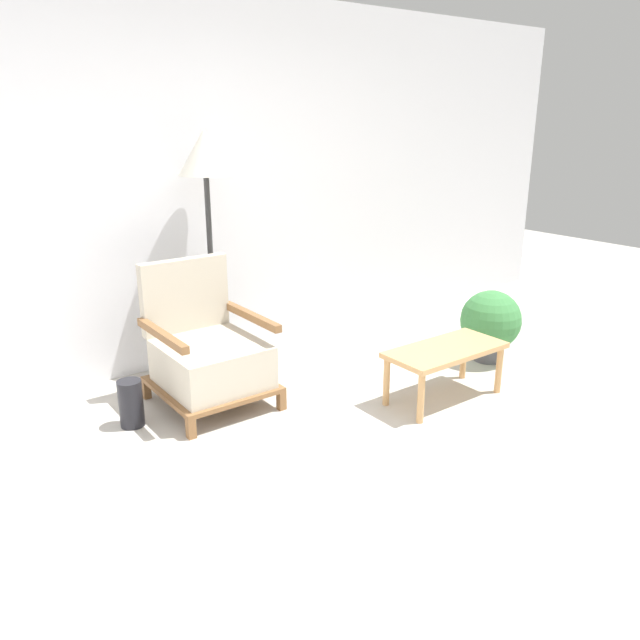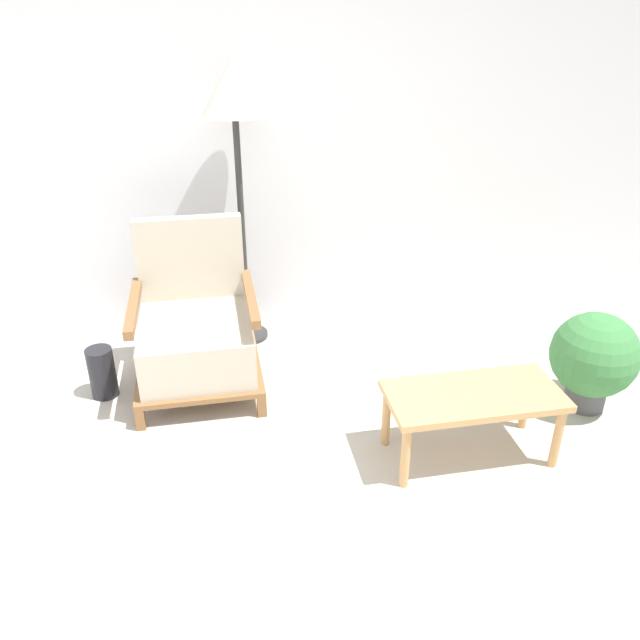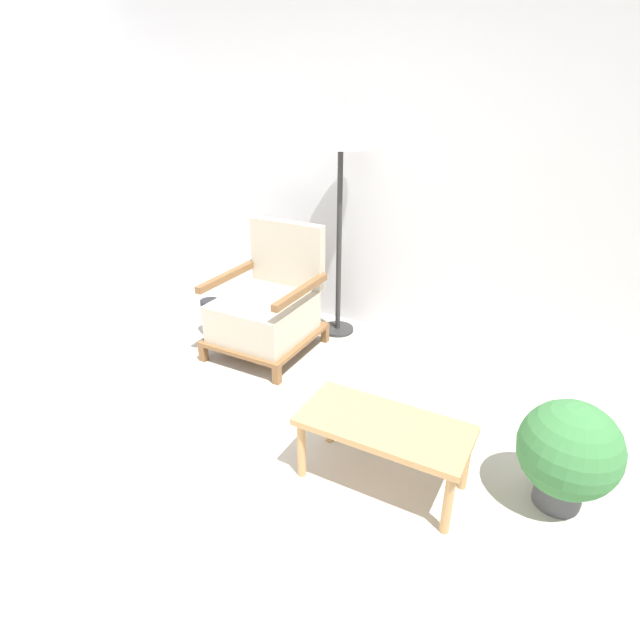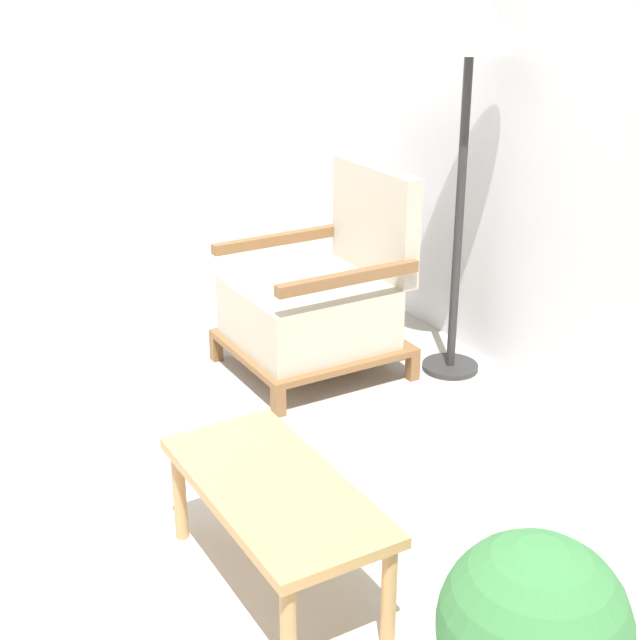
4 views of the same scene
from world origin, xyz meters
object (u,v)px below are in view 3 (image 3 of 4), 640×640
object	(u,v)px
armchair	(267,308)
floor_lamp	(341,139)
coffee_table	(384,431)
vase	(211,317)
potted_plant	(568,452)

from	to	relation	value
armchair	floor_lamp	size ratio (longest dim) A/B	0.53
armchair	floor_lamp	bearing A→B (deg)	58.40
floor_lamp	coffee_table	size ratio (longest dim) A/B	2.09
armchair	vase	xyz separation A→B (m)	(-0.54, -0.02, -0.19)
coffee_table	armchair	bearing A→B (deg)	145.19
coffee_table	potted_plant	xyz separation A→B (m)	(0.81, 0.28, -0.00)
coffee_table	vase	size ratio (longest dim) A/B	2.80
coffee_table	vase	distance (m)	2.05
vase	coffee_table	bearing A→B (deg)	-25.60
vase	potted_plant	world-z (taller)	potted_plant
vase	potted_plant	size ratio (longest dim) A/B	0.53
floor_lamp	potted_plant	world-z (taller)	floor_lamp
floor_lamp	vase	distance (m)	1.70
coffee_table	vase	world-z (taller)	coffee_table
floor_lamp	vase	xyz separation A→B (m)	(-0.87, -0.55, -1.35)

